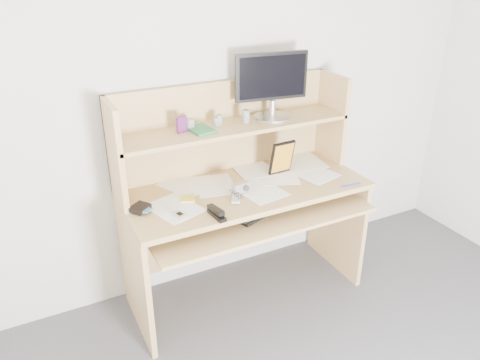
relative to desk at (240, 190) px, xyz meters
name	(u,v)px	position (x,y,z in m)	size (l,w,h in m)	color
back_wall	(221,88)	(0.00, 0.24, 0.56)	(3.60, 0.04, 2.50)	silver
desk	(240,190)	(0.00, 0.00, 0.00)	(1.40, 0.70, 1.30)	tan
paper_clutter	(246,187)	(0.00, -0.08, 0.06)	(1.32, 0.54, 0.01)	white
keyboard	(263,205)	(0.06, -0.18, -0.03)	(0.48, 0.31, 0.03)	black
tv_remote	(236,196)	(-0.11, -0.17, 0.07)	(0.05, 0.17, 0.02)	#A5A5A0
flip_phone	(179,214)	(-0.46, -0.23, 0.07)	(0.04, 0.08, 0.02)	#BABABD
stapler	(217,212)	(-0.29, -0.32, 0.08)	(0.04, 0.14, 0.04)	black
wallet	(140,208)	(-0.62, -0.08, 0.07)	(0.10, 0.08, 0.02)	black
sticky_note_pad	(188,199)	(-0.35, -0.07, 0.06)	(0.08, 0.08, 0.01)	#FFEC43
digital_camera	(240,188)	(-0.06, -0.14, 0.09)	(0.10, 0.04, 0.06)	#ABAAAD
game_case	(282,158)	(0.27, -0.03, 0.17)	(0.15, 0.02, 0.21)	black
blue_pen	(351,185)	(0.55, -0.34, 0.07)	(0.01, 0.01, 0.13)	#1723B2
card_box	(182,125)	(-0.31, 0.08, 0.43)	(0.06, 0.02, 0.09)	maroon
shelf_book	(201,130)	(-0.21, 0.05, 0.39)	(0.11, 0.16, 0.02)	#2F7540
chip_stack_a	(190,125)	(-0.25, 0.09, 0.42)	(0.05, 0.05, 0.06)	black
chip_stack_b	(219,120)	(-0.08, 0.10, 0.42)	(0.04, 0.04, 0.06)	silver
chip_stack_c	(216,121)	(-0.10, 0.10, 0.41)	(0.04, 0.04, 0.05)	black
chip_stack_d	(246,116)	(0.07, 0.07, 0.43)	(0.04, 0.04, 0.08)	white
monitor	(272,83)	(0.26, 0.10, 0.59)	(0.44, 0.22, 0.38)	#A9A9AE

